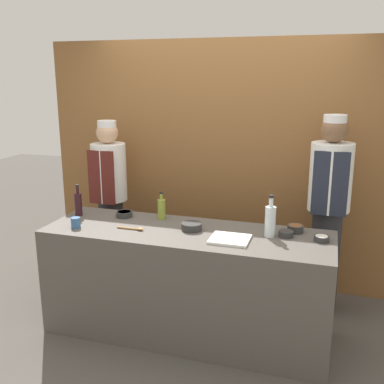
% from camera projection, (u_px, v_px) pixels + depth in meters
% --- Properties ---
extents(ground_plane, '(14.00, 14.00, 0.00)m').
position_uv_depth(ground_plane, '(187.00, 331.00, 3.72)').
color(ground_plane, '#4C4742').
extents(cabinet_wall, '(3.61, 0.18, 2.40)m').
position_uv_depth(cabinet_wall, '(222.00, 164.00, 4.51)').
color(cabinet_wall, brown).
rests_on(cabinet_wall, ground_plane).
extents(counter, '(2.26, 0.72, 0.88)m').
position_uv_depth(counter, '(187.00, 283.00, 3.61)').
color(counter, '#514C47').
rests_on(counter, ground_plane).
extents(sauce_bowl_purple, '(0.11, 0.11, 0.05)m').
position_uv_depth(sauce_bowl_purple, '(286.00, 233.00, 3.38)').
color(sauce_bowl_purple, '#2D2D2D').
rests_on(sauce_bowl_purple, counter).
extents(sauce_bowl_yellow, '(0.16, 0.16, 0.06)m').
position_uv_depth(sauce_bowl_yellow, '(192.00, 226.00, 3.52)').
color(sauce_bowl_yellow, '#2D2D2D').
rests_on(sauce_bowl_yellow, counter).
extents(sauce_bowl_white, '(0.11, 0.11, 0.04)m').
position_uv_depth(sauce_bowl_white, '(322.00, 238.00, 3.28)').
color(sauce_bowl_white, '#2D2D2D').
rests_on(sauce_bowl_white, counter).
extents(sauce_bowl_brown, '(0.12, 0.12, 0.06)m').
position_uv_depth(sauce_bowl_brown, '(295.00, 228.00, 3.47)').
color(sauce_bowl_brown, '#2D2D2D').
rests_on(sauce_bowl_brown, counter).
extents(sauce_bowl_orange, '(0.14, 0.14, 0.05)m').
position_uv_depth(sauce_bowl_orange, '(124.00, 214.00, 3.85)').
color(sauce_bowl_orange, '#2D2D2D').
rests_on(sauce_bowl_orange, counter).
extents(cutting_board, '(0.29, 0.25, 0.02)m').
position_uv_depth(cutting_board, '(230.00, 239.00, 3.30)').
color(cutting_board, white).
rests_on(cutting_board, counter).
extents(bottle_oil, '(0.07, 0.07, 0.23)m').
position_uv_depth(bottle_oil, '(162.00, 208.00, 3.78)').
color(bottle_oil, olive).
rests_on(bottle_oil, counter).
extents(bottle_wine, '(0.06, 0.06, 0.27)m').
position_uv_depth(bottle_wine, '(78.00, 203.00, 3.87)').
color(bottle_wine, black).
rests_on(bottle_wine, counter).
extents(bottle_clear, '(0.08, 0.08, 0.32)m').
position_uv_depth(bottle_clear, '(270.00, 220.00, 3.36)').
color(bottle_clear, silver).
rests_on(bottle_clear, counter).
extents(cup_blue, '(0.07, 0.07, 0.08)m').
position_uv_depth(cup_blue, '(76.00, 223.00, 3.57)').
color(cup_blue, '#386093').
rests_on(cup_blue, counter).
extents(wooden_spoon, '(0.22, 0.04, 0.02)m').
position_uv_depth(wooden_spoon, '(133.00, 229.00, 3.53)').
color(wooden_spoon, '#B2844C').
rests_on(wooden_spoon, counter).
extents(chef_left, '(0.34, 0.34, 1.64)m').
position_uv_depth(chef_left, '(110.00, 196.00, 4.48)').
color(chef_left, '#28282D').
rests_on(chef_left, ground_plane).
extents(chef_right, '(0.36, 0.36, 1.75)m').
position_uv_depth(chef_right, '(328.00, 208.00, 3.87)').
color(chef_right, '#28282D').
rests_on(chef_right, ground_plane).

